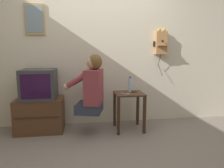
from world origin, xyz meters
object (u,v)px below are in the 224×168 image
(person, at_px, (92,86))
(cell_phone_held, at_px, (125,93))
(framed_picture, at_px, (35,19))
(water_bottle, at_px, (130,85))
(television, at_px, (39,84))
(wall_phone_antique, at_px, (161,42))
(toothbrush, at_px, (132,94))
(cell_phone_spare, at_px, (134,92))

(person, xyz_separation_m, cell_phone_held, (0.50, 0.03, -0.12))
(cell_phone_held, bearing_deg, framed_picture, 141.37)
(water_bottle, bearing_deg, television, 178.75)
(water_bottle, bearing_deg, wall_phone_antique, 22.60)
(wall_phone_antique, height_order, toothbrush, wall_phone_antique)
(framed_picture, relative_size, water_bottle, 1.96)
(television, height_order, cell_phone_spare, television)
(water_bottle, bearing_deg, toothbrush, -94.96)
(wall_phone_antique, relative_size, framed_picture, 1.70)
(person, distance_m, cell_phone_held, 0.51)
(toothbrush, bearing_deg, water_bottle, -28.38)
(framed_picture, height_order, cell_phone_spare, framed_picture)
(cell_phone_held, xyz_separation_m, toothbrush, (0.10, -0.07, 0.00))
(wall_phone_antique, height_order, framed_picture, framed_picture)
(television, xyz_separation_m, cell_phone_held, (1.28, -0.18, -0.14))
(television, relative_size, cell_phone_held, 3.58)
(television, xyz_separation_m, cell_phone_spare, (1.45, -0.11, -0.14))
(television, relative_size, toothbrush, 2.97)
(person, distance_m, wall_phone_antique, 1.43)
(person, relative_size, cell_phone_held, 6.26)
(television, bearing_deg, toothbrush, -10.27)
(person, bearing_deg, water_bottle, -59.04)
(television, distance_m, water_bottle, 1.40)
(wall_phone_antique, xyz_separation_m, toothbrush, (-0.60, -0.46, -0.78))
(wall_phone_antique, bearing_deg, television, -173.90)
(television, bearing_deg, wall_phone_antique, 6.10)
(cell_phone_spare, height_order, toothbrush, toothbrush)
(framed_picture, xyz_separation_m, toothbrush, (1.45, -0.50, -1.12))
(water_bottle, distance_m, toothbrush, 0.24)
(cell_phone_held, height_order, toothbrush, toothbrush)
(framed_picture, xyz_separation_m, cell_phone_spare, (1.51, -0.36, -1.12))
(toothbrush, bearing_deg, cell_phone_held, 31.47)
(person, distance_m, cell_phone_spare, 0.68)
(television, distance_m, wall_phone_antique, 2.09)
(wall_phone_antique, bearing_deg, toothbrush, -142.47)
(framed_picture, height_order, toothbrush, framed_picture)
(cell_phone_spare, bearing_deg, wall_phone_antique, 24.52)
(person, height_order, framed_picture, framed_picture)
(wall_phone_antique, relative_size, water_bottle, 3.34)
(wall_phone_antique, distance_m, cell_phone_held, 1.12)
(wall_phone_antique, relative_size, cell_phone_spare, 6.20)
(person, relative_size, cell_phone_spare, 6.62)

